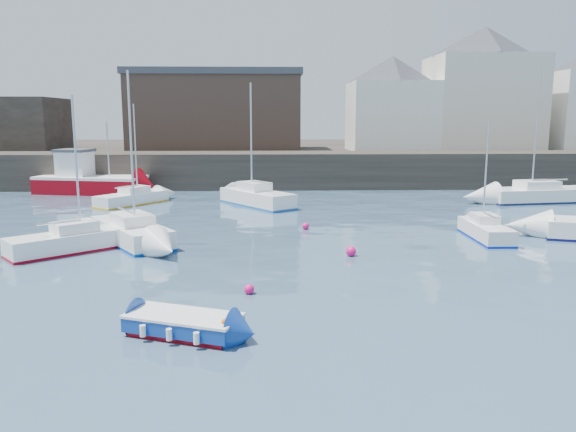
{
  "coord_description": "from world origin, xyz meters",
  "views": [
    {
      "loc": [
        -0.84,
        -13.44,
        5.99
      ],
      "look_at": [
        0.0,
        12.0,
        1.5
      ],
      "focal_mm": 35.0,
      "sensor_mm": 36.0,
      "label": 1
    }
  ],
  "objects_px": {
    "sailboat_f": "(257,197)",
    "sailboat_g": "(540,194)",
    "sailboat_c": "(485,230)",
    "buoy_near": "(249,294)",
    "sailboat_b": "(131,232)",
    "blue_dinghy": "(183,324)",
    "buoy_far": "(306,229)",
    "fishing_boat": "(88,180)",
    "buoy_mid": "(351,256)",
    "sailboat_h": "(132,198)",
    "sailboat_a": "(70,241)"
  },
  "relations": [
    {
      "from": "sailboat_f",
      "to": "sailboat_g",
      "type": "xyz_separation_m",
      "value": [
        20.27,
        1.03,
        -0.02
      ]
    },
    {
      "from": "sailboat_c",
      "to": "buoy_near",
      "type": "distance_m",
      "value": 14.3
    },
    {
      "from": "sailboat_b",
      "to": "sailboat_g",
      "type": "relative_size",
      "value": 0.82
    },
    {
      "from": "blue_dinghy",
      "to": "buoy_near",
      "type": "height_order",
      "value": "blue_dinghy"
    },
    {
      "from": "sailboat_b",
      "to": "sailboat_g",
      "type": "bearing_deg",
      "value": 25.2
    },
    {
      "from": "sailboat_c",
      "to": "sailboat_g",
      "type": "distance_m",
      "value": 14.84
    },
    {
      "from": "sailboat_b",
      "to": "buoy_far",
      "type": "height_order",
      "value": "sailboat_b"
    },
    {
      "from": "sailboat_b",
      "to": "sailboat_c",
      "type": "bearing_deg",
      "value": 0.73
    },
    {
      "from": "fishing_boat",
      "to": "buoy_mid",
      "type": "relative_size",
      "value": 19.75
    },
    {
      "from": "fishing_boat",
      "to": "buoy_far",
      "type": "distance_m",
      "value": 22.44
    },
    {
      "from": "blue_dinghy",
      "to": "buoy_near",
      "type": "xyz_separation_m",
      "value": [
        1.69,
        3.67,
        -0.34
      ]
    },
    {
      "from": "sailboat_h",
      "to": "buoy_near",
      "type": "bearing_deg",
      "value": -66.53
    },
    {
      "from": "buoy_near",
      "to": "blue_dinghy",
      "type": "bearing_deg",
      "value": -114.75
    },
    {
      "from": "fishing_boat",
      "to": "sailboat_g",
      "type": "height_order",
      "value": "sailboat_g"
    },
    {
      "from": "sailboat_c",
      "to": "sailboat_b",
      "type": "bearing_deg",
      "value": -179.27
    },
    {
      "from": "sailboat_g",
      "to": "buoy_mid",
      "type": "relative_size",
      "value": 21.72
    },
    {
      "from": "sailboat_a",
      "to": "fishing_boat",
      "type": "bearing_deg",
      "value": 105.39
    },
    {
      "from": "blue_dinghy",
      "to": "buoy_far",
      "type": "height_order",
      "value": "blue_dinghy"
    },
    {
      "from": "sailboat_c",
      "to": "sailboat_f",
      "type": "distance_m",
      "value": 16.05
    },
    {
      "from": "sailboat_h",
      "to": "buoy_mid",
      "type": "distance_m",
      "value": 20.08
    },
    {
      "from": "sailboat_b",
      "to": "sailboat_h",
      "type": "relative_size",
      "value": 1.17
    },
    {
      "from": "blue_dinghy",
      "to": "sailboat_f",
      "type": "bearing_deg",
      "value": 86.24
    },
    {
      "from": "sailboat_g",
      "to": "buoy_far",
      "type": "xyz_separation_m",
      "value": [
        -17.44,
        -9.38,
        -0.56
      ]
    },
    {
      "from": "blue_dinghy",
      "to": "sailboat_a",
      "type": "xyz_separation_m",
      "value": [
        -6.59,
        10.1,
        0.15
      ]
    },
    {
      "from": "sailboat_f",
      "to": "buoy_mid",
      "type": "relative_size",
      "value": 18.25
    },
    {
      "from": "sailboat_a",
      "to": "sailboat_f",
      "type": "xyz_separation_m",
      "value": [
        8.12,
        13.11,
        0.09
      ]
    },
    {
      "from": "sailboat_b",
      "to": "sailboat_h",
      "type": "bearing_deg",
      "value": 103.21
    },
    {
      "from": "sailboat_g",
      "to": "buoy_near",
      "type": "relative_size",
      "value": 27.9
    },
    {
      "from": "sailboat_b",
      "to": "sailboat_c",
      "type": "distance_m",
      "value": 17.5
    },
    {
      "from": "blue_dinghy",
      "to": "sailboat_a",
      "type": "bearing_deg",
      "value": 123.12
    },
    {
      "from": "sailboat_a",
      "to": "buoy_far",
      "type": "xyz_separation_m",
      "value": [
        10.95,
        4.76,
        -0.49
      ]
    },
    {
      "from": "sailboat_c",
      "to": "buoy_near",
      "type": "height_order",
      "value": "sailboat_c"
    },
    {
      "from": "sailboat_c",
      "to": "buoy_near",
      "type": "relative_size",
      "value": 16.46
    },
    {
      "from": "fishing_boat",
      "to": "sailboat_b",
      "type": "distance_m",
      "value": 19.74
    },
    {
      "from": "fishing_boat",
      "to": "sailboat_b",
      "type": "height_order",
      "value": "sailboat_b"
    },
    {
      "from": "sailboat_a",
      "to": "sailboat_h",
      "type": "distance_m",
      "value": 13.97
    },
    {
      "from": "sailboat_f",
      "to": "sailboat_h",
      "type": "distance_m",
      "value": 8.73
    },
    {
      "from": "sailboat_a",
      "to": "sailboat_g",
      "type": "relative_size",
      "value": 0.71
    },
    {
      "from": "fishing_boat",
      "to": "sailboat_g",
      "type": "distance_m",
      "value": 34.4
    },
    {
      "from": "sailboat_b",
      "to": "buoy_mid",
      "type": "height_order",
      "value": "sailboat_b"
    },
    {
      "from": "sailboat_b",
      "to": "buoy_far",
      "type": "bearing_deg",
      "value": 18.55
    },
    {
      "from": "sailboat_f",
      "to": "blue_dinghy",
      "type": "bearing_deg",
      "value": -93.76
    },
    {
      "from": "sailboat_c",
      "to": "sailboat_a",
      "type": "bearing_deg",
      "value": -174.02
    },
    {
      "from": "blue_dinghy",
      "to": "sailboat_f",
      "type": "height_order",
      "value": "sailboat_f"
    },
    {
      "from": "sailboat_f",
      "to": "buoy_far",
      "type": "xyz_separation_m",
      "value": [
        2.83,
        -8.35,
        -0.58
      ]
    },
    {
      "from": "fishing_boat",
      "to": "sailboat_g",
      "type": "relative_size",
      "value": 0.91
    },
    {
      "from": "fishing_boat",
      "to": "buoy_near",
      "type": "xyz_separation_m",
      "value": [
        13.78,
        -26.42,
        -1.09
      ]
    },
    {
      "from": "sailboat_c",
      "to": "buoy_mid",
      "type": "relative_size",
      "value": 12.81
    },
    {
      "from": "sailboat_c",
      "to": "buoy_far",
      "type": "distance_m",
      "value": 9.23
    },
    {
      "from": "sailboat_h",
      "to": "sailboat_a",
      "type": "bearing_deg",
      "value": -87.65
    }
  ]
}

